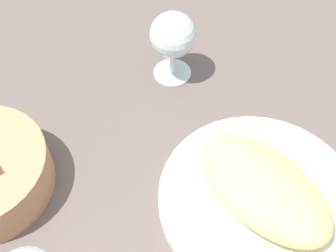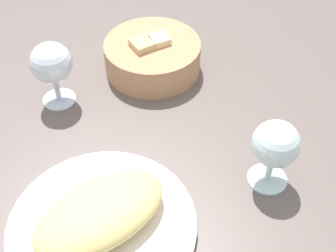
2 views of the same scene
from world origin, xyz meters
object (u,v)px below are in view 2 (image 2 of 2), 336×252
at_px(plate, 102,226).
at_px(wine_glass_far, 53,64).
at_px(bread_basket, 152,56).
at_px(wine_glass_near, 275,146).

relative_size(plate, wine_glass_far, 2.19).
distance_m(plate, bread_basket, 0.37).
height_order(wine_glass_near, wine_glass_far, wine_glass_far).
height_order(bread_basket, wine_glass_near, wine_glass_near).
bearing_deg(plate, bread_basket, 40.97).
xyz_separation_m(plate, bread_basket, (0.28, 0.24, 0.02)).
height_order(plate, wine_glass_near, wine_glass_near).
relative_size(bread_basket, wine_glass_far, 1.50).
relative_size(bread_basket, wine_glass_near, 1.56).
bearing_deg(wine_glass_near, bread_basket, 84.76).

